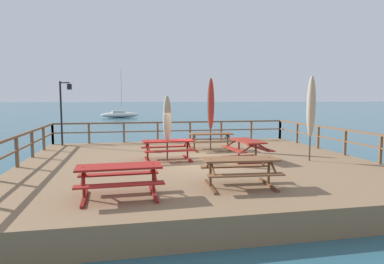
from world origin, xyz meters
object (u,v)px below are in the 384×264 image
object	(u,v)px
picnic_table_back_left	(168,146)
patio_umbrella_tall_mid_right	(311,107)
picnic_table_front_left	(211,138)
sailboat_distant	(120,114)
picnic_table_mid_right	(119,174)
patio_umbrella_tall_back_left	(211,104)
picnic_table_back_right	(240,166)
lamp_post_hooked	(64,103)
patio_umbrella_tall_back_right	(167,119)
picnic_table_mid_left	(247,146)

from	to	relation	value
picnic_table_back_left	patio_umbrella_tall_mid_right	xyz separation A→B (m)	(5.23, -1.17, 1.47)
picnic_table_front_left	sailboat_distant	distance (m)	40.34
picnic_table_mid_right	patio_umbrella_tall_back_left	size ratio (longest dim) A/B	0.62
sailboat_distant	picnic_table_back_right	bearing A→B (deg)	-85.50
picnic_table_back_left	picnic_table_mid_right	bearing A→B (deg)	-110.79
picnic_table_front_left	patio_umbrella_tall_mid_right	distance (m)	4.73
patio_umbrella_tall_mid_right	picnic_table_front_left	bearing A→B (deg)	130.97
picnic_table_mid_right	patio_umbrella_tall_mid_right	bearing A→B (deg)	26.15
picnic_table_back_right	lamp_post_hooked	distance (m)	11.06
lamp_post_hooked	picnic_table_back_right	bearing A→B (deg)	-57.48
patio_umbrella_tall_back_right	patio_umbrella_tall_mid_right	xyz separation A→B (m)	(5.26, -1.15, 0.46)
patio_umbrella_tall_back_right	patio_umbrella_tall_mid_right	distance (m)	5.40
patio_umbrella_tall_back_left	lamp_post_hooked	size ratio (longest dim) A/B	1.02
picnic_table_mid_left	sailboat_distant	size ratio (longest dim) A/B	0.25
patio_umbrella_tall_mid_right	patio_umbrella_tall_back_left	size ratio (longest dim) A/B	0.97
picnic_table_back_left	picnic_table_mid_right	xyz separation A→B (m)	(-1.75, -4.60, 0.00)
picnic_table_front_left	patio_umbrella_tall_back_left	xyz separation A→B (m)	(-0.01, 0.06, 1.52)
sailboat_distant	picnic_table_mid_right	bearing A→B (deg)	-89.35
picnic_table_back_left	patio_umbrella_tall_back_right	xyz separation A→B (m)	(-0.02, -0.02, 1.01)
picnic_table_mid_left	lamp_post_hooked	xyz separation A→B (m)	(-7.48, 5.54, 1.56)
picnic_table_front_left	picnic_table_mid_left	xyz separation A→B (m)	(0.69, -2.77, -0.00)
patio_umbrella_tall_back_left	patio_umbrella_tall_back_right	bearing A→B (deg)	-134.91
picnic_table_back_left	picnic_table_front_left	distance (m)	3.19
picnic_table_front_left	picnic_table_mid_right	xyz separation A→B (m)	(-4.03, -6.82, 0.00)
picnic_table_mid_left	patio_umbrella_tall_back_left	xyz separation A→B (m)	(-0.70, 2.82, 1.53)
patio_umbrella_tall_back_left	lamp_post_hooked	world-z (taller)	patio_umbrella_tall_back_left
picnic_table_front_left	picnic_table_mid_right	bearing A→B (deg)	-120.58
picnic_table_mid_left	patio_umbrella_tall_back_right	distance (m)	3.21
picnic_table_front_left	patio_umbrella_tall_mid_right	xyz separation A→B (m)	(2.95, -3.40, 1.47)
picnic_table_front_left	picnic_table_mid_right	world-z (taller)	same
patio_umbrella_tall_mid_right	sailboat_distant	bearing A→B (deg)	99.80
patio_umbrella_tall_mid_right	picnic_table_back_left	bearing A→B (deg)	167.37
picnic_table_mid_left	picnic_table_mid_right	xyz separation A→B (m)	(-4.72, -4.06, 0.00)
picnic_table_front_left	picnic_table_mid_left	size ratio (longest dim) A/B	1.04
picnic_table_mid_left	patio_umbrella_tall_back_left	size ratio (longest dim) A/B	0.59
picnic_table_front_left	patio_umbrella_tall_back_right	size ratio (longest dim) A/B	0.81
picnic_table_back_right	lamp_post_hooked	world-z (taller)	lamp_post_hooked
picnic_table_mid_left	lamp_post_hooked	world-z (taller)	lamp_post_hooked
lamp_post_hooked	sailboat_distant	world-z (taller)	sailboat_distant
picnic_table_mid_left	patio_umbrella_tall_back_right	world-z (taller)	patio_umbrella_tall_back_right
picnic_table_back_left	picnic_table_mid_right	size ratio (longest dim) A/B	0.98
picnic_table_mid_right	patio_umbrella_tall_mid_right	size ratio (longest dim) A/B	0.63
lamp_post_hooked	patio_umbrella_tall_back_right	bearing A→B (deg)	-48.21
picnic_table_mid_left	patio_umbrella_tall_back_left	distance (m)	3.29
picnic_table_mid_right	patio_umbrella_tall_back_right	xyz separation A→B (m)	(1.72, 4.58, 1.01)
patio_umbrella_tall_back_right	patio_umbrella_tall_back_left	distance (m)	3.29
picnic_table_front_left	picnic_table_mid_left	bearing A→B (deg)	-76.01
picnic_table_mid_left	sailboat_distant	distance (m)	43.17
picnic_table_back_left	lamp_post_hooked	bearing A→B (deg)	132.05
patio_umbrella_tall_back_right	patio_umbrella_tall_mid_right	bearing A→B (deg)	-12.37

